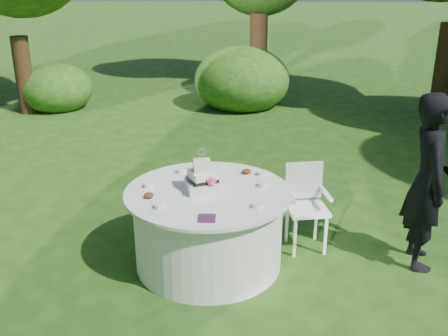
{
  "coord_description": "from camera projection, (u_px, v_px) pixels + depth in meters",
  "views": [
    {
      "loc": [
        0.31,
        -4.45,
        2.72
      ],
      "look_at": [
        0.15,
        0.0,
        1.0
      ],
      "focal_mm": 42.0,
      "sensor_mm": 36.0,
      "label": 1
    }
  ],
  "objects": [
    {
      "name": "feather_plume",
      "position": [
        175.0,
        213.0,
        4.42
      ],
      "size": [
        0.48,
        0.07,
        0.01
      ],
      "primitive_type": "ellipsoid",
      "color": "white",
      "rests_on": "table"
    },
    {
      "name": "petal_cups",
      "position": [
        200.0,
        183.0,
        4.98
      ],
      "size": [
        0.97,
        0.71,
        0.05
      ],
      "color": "#562D16",
      "rests_on": "table"
    },
    {
      "name": "guest",
      "position": [
        428.0,
        182.0,
        4.86
      ],
      "size": [
        0.47,
        0.66,
        1.7
      ],
      "primitive_type": "imported",
      "rotation": [
        0.0,
        0.0,
        1.47
      ],
      "color": "black",
      "rests_on": "ground"
    },
    {
      "name": "chair",
      "position": [
        305.0,
        199.0,
        5.3
      ],
      "size": [
        0.46,
        0.45,
        0.87
      ],
      "color": "white",
      "rests_on": "ground"
    },
    {
      "name": "cake",
      "position": [
        203.0,
        179.0,
        4.83
      ],
      "size": [
        0.36,
        0.36,
        0.42
      ],
      "color": "silver",
      "rests_on": "table"
    },
    {
      "name": "napkins",
      "position": [
        207.0,
        218.0,
        4.32
      ],
      "size": [
        0.14,
        0.14,
        0.02
      ],
      "primitive_type": "cube",
      "color": "#441D3A",
      "rests_on": "table"
    },
    {
      "name": "table",
      "position": [
        208.0,
        227.0,
        5.0
      ],
      "size": [
        1.56,
        1.56,
        0.77
      ],
      "color": "silver",
      "rests_on": "ground"
    },
    {
      "name": "ground",
      "position": [
        209.0,
        263.0,
        5.14
      ],
      "size": [
        80.0,
        80.0,
        0.0
      ],
      "primitive_type": "plane",
      "color": "#1D380F",
      "rests_on": "ground"
    },
    {
      "name": "votives",
      "position": [
        213.0,
        187.0,
        4.9
      ],
      "size": [
        1.18,
        0.93,
        0.04
      ],
      "color": "white",
      "rests_on": "table"
    }
  ]
}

